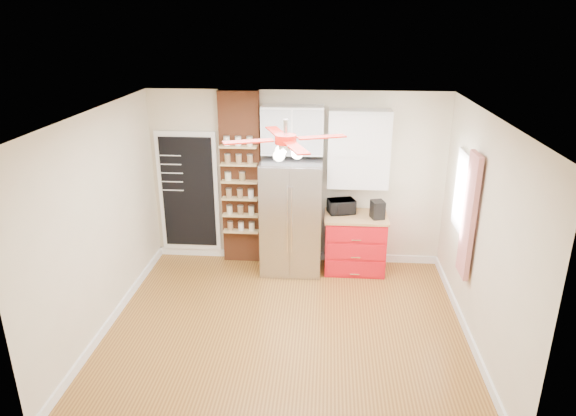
# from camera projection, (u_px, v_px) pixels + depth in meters

# --- Properties ---
(floor) EXTENTS (4.50, 4.50, 0.00)m
(floor) POSITION_uv_depth(u_px,v_px,m) (286.00, 328.00, 6.49)
(floor) COLOR olive
(floor) RESTS_ON ground
(ceiling) EXTENTS (4.50, 4.50, 0.00)m
(ceiling) POSITION_uv_depth(u_px,v_px,m) (286.00, 115.00, 5.55)
(ceiling) COLOR white
(ceiling) RESTS_ON wall_back
(wall_back) EXTENTS (4.50, 0.02, 2.70)m
(wall_back) POSITION_uv_depth(u_px,v_px,m) (297.00, 179.00, 7.89)
(wall_back) COLOR beige
(wall_back) RESTS_ON floor
(wall_front) EXTENTS (4.50, 0.02, 2.70)m
(wall_front) POSITION_uv_depth(u_px,v_px,m) (265.00, 325.00, 4.15)
(wall_front) COLOR beige
(wall_front) RESTS_ON floor
(wall_left) EXTENTS (0.02, 4.00, 2.70)m
(wall_left) POSITION_uv_depth(u_px,v_px,m) (100.00, 224.00, 6.19)
(wall_left) COLOR beige
(wall_left) RESTS_ON floor
(wall_right) EXTENTS (0.02, 4.00, 2.70)m
(wall_right) POSITION_uv_depth(u_px,v_px,m) (482.00, 236.00, 5.85)
(wall_right) COLOR beige
(wall_right) RESTS_ON floor
(chalkboard) EXTENTS (0.95, 0.05, 1.95)m
(chalkboard) POSITION_uv_depth(u_px,v_px,m) (189.00, 192.00, 8.07)
(chalkboard) COLOR white
(chalkboard) RESTS_ON wall_back
(brick_pillar) EXTENTS (0.60, 0.16, 2.70)m
(brick_pillar) POSITION_uv_depth(u_px,v_px,m) (241.00, 179.00, 7.87)
(brick_pillar) COLOR brown
(brick_pillar) RESTS_ON floor
(fridge) EXTENTS (0.90, 0.70, 1.75)m
(fridge) POSITION_uv_depth(u_px,v_px,m) (291.00, 216.00, 7.71)
(fridge) COLOR #A5A5A9
(fridge) RESTS_ON floor
(upper_glass_cabinet) EXTENTS (0.90, 0.35, 0.70)m
(upper_glass_cabinet) POSITION_uv_depth(u_px,v_px,m) (293.00, 130.00, 7.45)
(upper_glass_cabinet) COLOR white
(upper_glass_cabinet) RESTS_ON wall_back
(red_cabinet) EXTENTS (0.94, 0.64, 0.90)m
(red_cabinet) POSITION_uv_depth(u_px,v_px,m) (355.00, 243.00, 7.84)
(red_cabinet) COLOR red
(red_cabinet) RESTS_ON floor
(upper_shelf_unit) EXTENTS (0.90, 0.30, 1.15)m
(upper_shelf_unit) POSITION_uv_depth(u_px,v_px,m) (359.00, 149.00, 7.50)
(upper_shelf_unit) COLOR white
(upper_shelf_unit) RESTS_ON wall_back
(window) EXTENTS (0.04, 0.75, 1.05)m
(window) POSITION_uv_depth(u_px,v_px,m) (463.00, 194.00, 6.63)
(window) COLOR white
(window) RESTS_ON wall_right
(curtain) EXTENTS (0.06, 0.40, 1.55)m
(curtain) POSITION_uv_depth(u_px,v_px,m) (469.00, 216.00, 6.15)
(curtain) COLOR red
(curtain) RESTS_ON wall_right
(ceiling_fan) EXTENTS (1.40, 1.40, 0.44)m
(ceiling_fan) POSITION_uv_depth(u_px,v_px,m) (286.00, 140.00, 5.64)
(ceiling_fan) COLOR silver
(ceiling_fan) RESTS_ON ceiling
(toaster_oven) EXTENTS (0.45, 0.36, 0.22)m
(toaster_oven) POSITION_uv_depth(u_px,v_px,m) (341.00, 206.00, 7.74)
(toaster_oven) COLOR black
(toaster_oven) RESTS_ON red_cabinet
(coffee_maker) EXTENTS (0.22, 0.24, 0.27)m
(coffee_maker) POSITION_uv_depth(u_px,v_px,m) (377.00, 210.00, 7.54)
(coffee_maker) COLOR black
(coffee_maker) RESTS_ON red_cabinet
(canister_left) EXTENTS (0.10, 0.10, 0.13)m
(canister_left) POSITION_uv_depth(u_px,v_px,m) (376.00, 214.00, 7.54)
(canister_left) COLOR red
(canister_left) RESTS_ON red_cabinet
(canister_right) EXTENTS (0.12, 0.12, 0.13)m
(canister_right) POSITION_uv_depth(u_px,v_px,m) (381.00, 211.00, 7.68)
(canister_right) COLOR #AC2509
(canister_right) RESTS_ON red_cabinet
(pantry_jar_oats) EXTENTS (0.11, 0.11, 0.12)m
(pantry_jar_oats) POSITION_uv_depth(u_px,v_px,m) (228.00, 176.00, 7.74)
(pantry_jar_oats) COLOR beige
(pantry_jar_oats) RESTS_ON brick_pillar
(pantry_jar_beans) EXTENTS (0.12, 0.12, 0.13)m
(pantry_jar_beans) POSITION_uv_depth(u_px,v_px,m) (242.00, 176.00, 7.72)
(pantry_jar_beans) COLOR olive
(pantry_jar_beans) RESTS_ON brick_pillar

